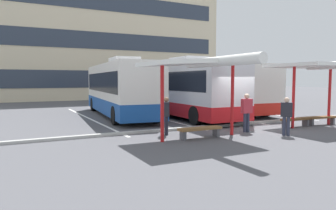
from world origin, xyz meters
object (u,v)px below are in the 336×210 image
(waiting_shelter_0, at_px, (203,64))
(waiting_passenger_0, at_px, (286,114))
(bench_2, at_px, (321,118))
(waiting_passenger_1, at_px, (166,113))
(coach_bus_0, at_px, (119,90))
(bench_0, at_px, (200,130))
(bench_1, at_px, (296,120))
(coach_bus_2, at_px, (217,88))
(waiting_passenger_2, at_px, (247,110))
(coach_bus_1, at_px, (178,89))
(waiting_shelter_1, at_px, (318,67))

(waiting_shelter_0, bearing_deg, waiting_passenger_0, -14.07)
(bench_2, relative_size, waiting_passenger_1, 1.08)
(coach_bus_0, bearing_deg, waiting_passenger_1, -93.53)
(bench_0, relative_size, bench_1, 1.08)
(coach_bus_2, bearing_deg, waiting_passenger_0, -109.98)
(waiting_shelter_0, height_order, waiting_passenger_2, waiting_shelter_0)
(waiting_shelter_0, height_order, bench_1, waiting_shelter_0)
(bench_2, bearing_deg, bench_1, 177.41)
(coach_bus_1, bearing_deg, coach_bus_0, 155.15)
(bench_0, height_order, bench_1, same)
(bench_1, bearing_deg, bench_2, -2.59)
(bench_1, bearing_deg, waiting_passenger_0, -147.12)
(waiting_passenger_1, bearing_deg, coach_bus_2, 42.98)
(coach_bus_1, distance_m, waiting_passenger_1, 7.29)
(coach_bus_2, height_order, bench_1, coach_bus_2)
(coach_bus_0, bearing_deg, bench_0, -87.80)
(bench_2, distance_m, waiting_passenger_0, 4.40)
(waiting_shelter_1, distance_m, waiting_passenger_1, 8.04)
(bench_0, height_order, waiting_passenger_0, waiting_passenger_0)
(coach_bus_2, bearing_deg, bench_1, -98.73)
(waiting_passenger_0, bearing_deg, coach_bus_1, 93.31)
(coach_bus_1, distance_m, coach_bus_2, 4.35)
(coach_bus_1, xyz_separation_m, waiting_shelter_0, (-3.09, -7.67, 1.23))
(bench_0, xyz_separation_m, waiting_passenger_0, (3.59, -1.10, 0.59))
(coach_bus_2, relative_size, bench_2, 6.79)
(coach_bus_1, bearing_deg, waiting_passenger_2, -93.22)
(waiting_shelter_0, bearing_deg, coach_bus_1, 68.03)
(coach_bus_1, distance_m, waiting_passenger_0, 8.62)
(coach_bus_2, distance_m, waiting_passenger_0, 10.63)
(bench_2, bearing_deg, coach_bus_2, 93.35)
(bench_1, xyz_separation_m, bench_2, (1.80, -0.08, -0.00))
(coach_bus_2, height_order, waiting_shelter_1, coach_bus_2)
(coach_bus_0, xyz_separation_m, bench_2, (8.06, -8.74, -1.36))
(waiting_shelter_1, relative_size, bench_1, 2.86)
(coach_bus_2, xyz_separation_m, waiting_passenger_0, (-3.62, -9.96, -0.79))
(waiting_passenger_1, bearing_deg, waiting_passenger_0, -29.32)
(waiting_passenger_0, bearing_deg, coach_bus_2, 70.02)
(waiting_shelter_1, height_order, bench_2, waiting_shelter_1)
(bench_0, bearing_deg, waiting_passenger_1, 120.93)
(bench_0, bearing_deg, bench_1, 3.84)
(coach_bus_0, xyz_separation_m, coach_bus_1, (3.44, -1.59, 0.03))
(waiting_passenger_2, bearing_deg, coach_bus_0, 109.24)
(bench_1, relative_size, bench_2, 1.00)
(waiting_shelter_1, bearing_deg, waiting_passenger_2, 174.18)
(waiting_shelter_1, bearing_deg, coach_bus_2, 87.44)
(coach_bus_0, xyz_separation_m, bench_0, (0.35, -9.06, -1.36))
(coach_bus_2, relative_size, waiting_shelter_0, 2.39)
(coach_bus_1, relative_size, coach_bus_2, 0.99)
(bench_2, distance_m, waiting_passenger_1, 8.62)
(bench_2, height_order, waiting_passenger_2, waiting_passenger_2)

